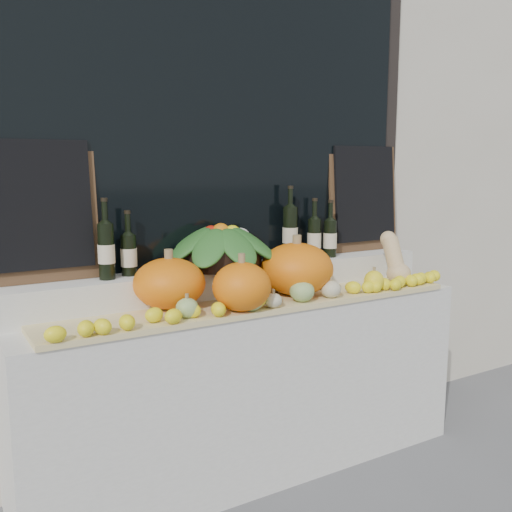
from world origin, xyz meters
TOP-DOWN VIEW (x-y plane):
  - storefront_facade at (0.00, 2.25)m, footprint 7.00×0.94m
  - display_sill at (0.00, 1.52)m, footprint 2.30×0.55m
  - rear_tier at (0.00, 1.68)m, footprint 2.30×0.25m
  - straw_bedding at (0.00, 1.40)m, footprint 2.10×0.32m
  - pumpkin_left at (-0.42, 1.51)m, footprint 0.40×0.40m
  - pumpkin_right at (0.24, 1.45)m, footprint 0.46×0.46m
  - pumpkin_center at (-0.16, 1.31)m, footprint 0.35×0.35m
  - butternut_squash at (0.86, 1.40)m, footprint 0.13×0.20m
  - decorative_gourds at (0.07, 1.30)m, footprint 1.14×0.14m
  - lemon_heap at (0.00, 1.29)m, footprint 2.20×0.16m
  - produce_bowl at (-0.08, 1.66)m, footprint 0.62×0.62m
  - wine_bottle_far_left at (-0.66, 1.65)m, footprint 0.08×0.08m
  - wine_bottle_near_left at (-0.54, 1.69)m, footprint 0.08×0.08m
  - wine_bottle_tall at (0.36, 1.69)m, footprint 0.08×0.08m
  - wine_bottle_near_right at (0.50, 1.65)m, footprint 0.08×0.08m
  - wine_bottle_far_right at (0.60, 1.64)m, footprint 0.08×0.08m
  - chalkboard_left at (-0.92, 1.74)m, footprint 0.50×0.08m
  - chalkboard_right at (0.92, 1.74)m, footprint 0.50×0.08m

SIDE VIEW (x-z plane):
  - display_sill at x=0.00m, z-range 0.00..0.88m
  - straw_bedding at x=0.00m, z-range 0.88..0.90m
  - lemon_heap at x=0.00m, z-range 0.91..0.97m
  - decorative_gourds at x=0.07m, z-range 0.88..1.04m
  - rear_tier at x=0.00m, z-range 0.88..1.04m
  - pumpkin_center at x=-0.16m, z-range 0.91..1.12m
  - pumpkin_left at x=-0.42m, z-range 0.91..1.14m
  - butternut_squash at x=0.86m, z-range 0.89..1.17m
  - pumpkin_right at x=0.24m, z-range 0.91..1.17m
  - wine_bottle_near_left at x=-0.54m, z-range 0.99..1.29m
  - wine_bottle_far_right at x=0.60m, z-range 0.99..1.31m
  - produce_bowl at x=-0.08m, z-range 1.03..1.27m
  - wine_bottle_near_right at x=0.50m, z-range 0.99..1.32m
  - wine_bottle_far_left at x=-0.66m, z-range 0.99..1.36m
  - wine_bottle_tall at x=0.36m, z-range 0.99..1.39m
  - chalkboard_left at x=-0.92m, z-range 1.05..1.67m
  - chalkboard_right at x=0.92m, z-range 1.05..1.67m
  - storefront_facade at x=0.00m, z-range 0.00..4.50m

